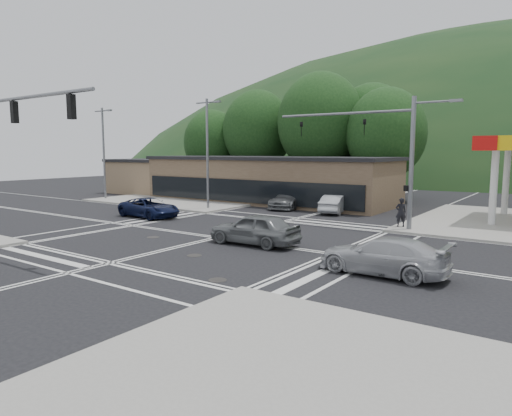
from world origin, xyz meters
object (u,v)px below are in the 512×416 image
Objects in this scene: car_queue_a at (335,204)px; pedestrian at (401,212)px; car_silver_east at (383,256)px; car_northbound at (290,199)px; car_blue_west at (149,208)px; car_queue_b at (348,202)px; car_grey_center at (254,229)px.

pedestrian is at bearing 136.08° from car_queue_a.
pedestrian reaches higher than car_silver_east.
car_blue_west is at bearing -126.79° from car_northbound.
pedestrian is (6.50, -6.79, 0.37)m from car_queue_b.
car_grey_center is 0.95× the size of car_silver_east.
car_queue_b is at bearing 13.96° from car_northbound.
car_queue_b is (-1.80, 15.87, -0.14)m from car_grey_center.
car_blue_west is 1.05× the size of car_grey_center.
car_grey_center is 10.22m from pedestrian.
car_northbound is at bearing -138.31° from car_silver_east.
car_northbound reaches higher than car_silver_east.
car_silver_east is (19.44, -5.35, 0.03)m from car_blue_west.
car_grey_center is at bearing -102.82° from car_silver_east.
car_queue_a is at bearing 80.39° from car_queue_b.
car_blue_west is 2.82× the size of pedestrian.
car_queue_b is (0.00, 2.39, -0.04)m from car_queue_a.
car_queue_a reaches higher than car_queue_b.
car_grey_center is 15.38m from car_northbound.
pedestrian is at bearing -66.53° from car_blue_west.
car_silver_east is 0.95× the size of car_northbound.
pedestrian reaches higher than car_queue_b.
car_silver_east is at bearing -57.32° from car_northbound.
car_silver_east reaches higher than car_queue_a.
car_grey_center reaches higher than car_queue_b.
car_blue_west is 1.16× the size of car_queue_a.
car_northbound is (5.70, 10.48, 0.07)m from car_blue_west.
car_queue_a is at bearing -40.58° from car_blue_west.
pedestrian reaches higher than car_northbound.
car_silver_east is at bearing 74.33° from car_grey_center.
car_grey_center reaches higher than car_blue_west.
car_queue_a is 4.52m from car_northbound.
pedestrian is at bearing 124.13° from car_queue_b.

